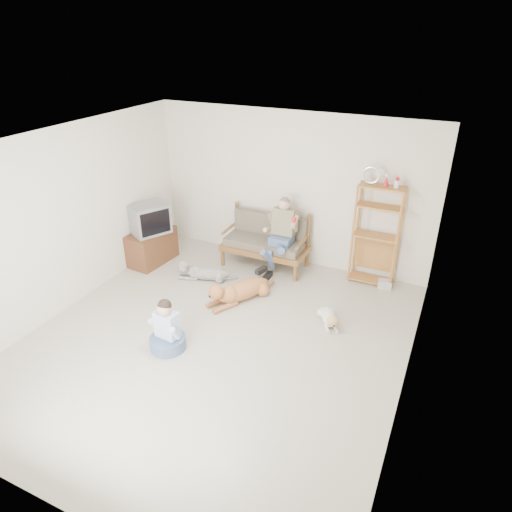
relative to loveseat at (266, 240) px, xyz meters
The scene contains 17 objects.
floor 2.45m from the loveseat, 83.21° to the right, with size 5.50×5.50×0.00m, color beige.
ceiling 3.27m from the loveseat, 83.21° to the right, with size 5.50×5.50×0.00m, color silver.
wall_back 0.98m from the loveseat, 52.37° to the left, with size 5.00×5.00×0.00m, color beige.
wall_front 5.21m from the loveseat, 86.84° to the right, with size 5.00×5.00×0.00m, color beige.
wall_left 3.37m from the loveseat, 132.94° to the right, with size 5.50×5.50×0.00m, color beige.
wall_right 3.76m from the loveseat, 40.56° to the right, with size 5.50×5.50×0.00m, color beige.
loveseat is the anchor object (origin of this frame).
man 0.41m from the loveseat, 35.85° to the right, with size 0.51×0.73×1.19m.
etagere 1.92m from the loveseat, ahead, with size 0.76×0.33×2.00m.
book_stack 2.18m from the loveseat, ahead, with size 0.22×0.16×0.14m, color silver.
tv_stand 2.11m from the loveseat, 157.88° to the right, with size 0.58×0.94×0.60m.
crt_tv 2.11m from the loveseat, 157.18° to the right, with size 0.74×0.80×0.53m.
wall_outlet 1.05m from the loveseat, 159.95° to the left, with size 0.12×0.02×0.08m, color white.
golden_retriever 1.35m from the loveseat, 85.79° to the right, with size 0.76×1.25×0.41m.
shaggy_dog 1.29m from the loveseat, 128.66° to the right, with size 1.05×0.47×0.32m.
terrier 2.12m from the loveseat, 39.94° to the right, with size 0.43×0.62×0.26m.
child 2.79m from the loveseat, 94.68° to the right, with size 0.48×0.48×0.76m.
Camera 1 is at (2.66, -4.39, 3.95)m, focal length 32.00 mm.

